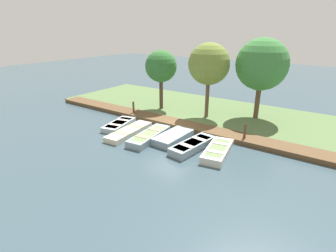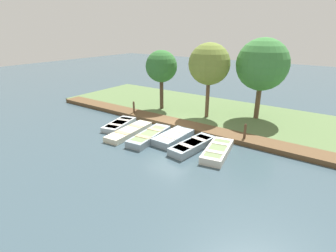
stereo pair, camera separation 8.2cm
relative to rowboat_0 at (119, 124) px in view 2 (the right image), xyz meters
The scene contains 14 objects.
ground_plane 3.30m from the rowboat_0, 112.35° to the left, with size 80.00×80.00×0.00m, color #384C56.
shore_bank 6.95m from the rowboat_0, 154.04° to the left, with size 8.00×24.00×0.13m.
dock_walkway 3.86m from the rowboat_0, 127.94° to the left, with size 1.30×22.35×0.27m.
rowboat_0 is the anchor object (origin of this frame).
rowboat_1 1.48m from the rowboat_0, 68.69° to the left, with size 3.52×1.25×0.34m.
rowboat_2 2.91m from the rowboat_0, 80.83° to the left, with size 3.34×1.34×0.41m.
rowboat_3 4.10m from the rowboat_0, 92.54° to the left, with size 2.64×1.27×0.42m.
rowboat_4 5.57m from the rowboat_0, 88.14° to the left, with size 3.06×1.33×0.43m.
rowboat_5 6.93m from the rowboat_0, 89.96° to the left, with size 2.96×1.53×0.40m.
mooring_post_near 2.40m from the rowboat_0, 161.97° to the right, with size 0.14×0.14×1.11m.
mooring_post_far 7.84m from the rowboat_0, 106.67° to the left, with size 0.14×0.14×1.11m.
park_tree_far_left 5.66m from the rowboat_0, behind, with size 2.36×2.36×4.56m.
park_tree_left 7.14m from the rowboat_0, 141.52° to the left, with size 2.77×2.77×5.19m.
park_tree_center 10.13m from the rowboat_0, 134.13° to the left, with size 3.41×3.41×5.51m.
Camera 2 is at (12.50, 8.70, 6.00)m, focal length 28.00 mm.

